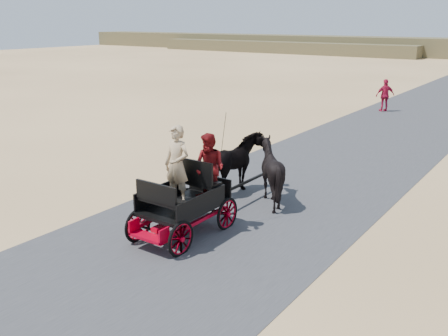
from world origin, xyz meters
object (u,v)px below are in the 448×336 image
Objects in this scene: horse_left at (237,165)px; horse_right at (271,172)px; carriage at (184,220)px; pedestrian at (385,95)px.

horse_right is at bearing -180.00° from horse_left.
horse_right reaches higher than carriage.
horse_left is 15.52m from pedestrian.
pedestrian is (-1.39, 18.50, 0.50)m from carriage.
horse_right is at bearing 54.71° from pedestrian.
horse_right is 0.98× the size of pedestrian.
carriage is 3.09m from horse_left.
horse_right is (1.10, 0.00, 0.00)m from horse_left.
horse_left is 1.10m from horse_right.
carriage is 1.39× the size of pedestrian.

